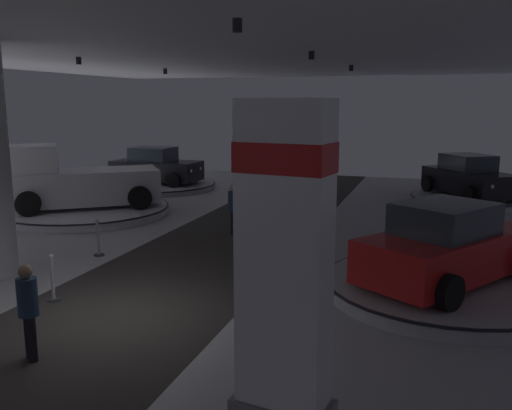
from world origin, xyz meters
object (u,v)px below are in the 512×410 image
object	(u,v)px
display_car_deep_right	(468,178)
visitor_walking_near	(28,306)
display_platform_far_left	(86,210)
pickup_truck_far_left	(75,182)
display_car_mid_right	(446,246)
brand_sign_pylon	(284,265)
display_platform_deep_left	(157,185)
display_platform_deep_right	(467,199)
visitor_walking_far	(233,206)
display_platform_mid_right	(444,287)
display_car_deep_left	(156,167)

from	to	relation	value
display_car_deep_right	visitor_walking_near	distance (m)	18.72
display_platform_far_left	pickup_truck_far_left	xyz separation A→B (m)	(-0.26, -0.19, 1.07)
display_car_mid_right	display_platform_far_left	distance (m)	13.46
brand_sign_pylon	display_platform_far_left	world-z (taller)	brand_sign_pylon
display_platform_deep_left	visitor_walking_near	bearing A→B (deg)	-68.35
display_platform_deep_right	visitor_walking_far	xyz separation A→B (m)	(-7.29, -8.19, 0.75)
brand_sign_pylon	display_platform_deep_left	bearing A→B (deg)	122.55
display_car_deep_right	pickup_truck_far_left	size ratio (longest dim) A/B	0.82
display_car_mid_right	visitor_walking_far	distance (m)	7.29
visitor_walking_near	brand_sign_pylon	bearing A→B (deg)	-6.69
display_car_mid_right	visitor_walking_far	bearing A→B (deg)	148.40
brand_sign_pylon	pickup_truck_far_left	world-z (taller)	brand_sign_pylon
display_car_mid_right	display_platform_deep_right	xyz separation A→B (m)	(1.08, 12.01, -0.94)
brand_sign_pylon	visitor_walking_near	bearing A→B (deg)	173.31
display_car_deep_right	visitor_walking_near	size ratio (longest dim) A/B	2.83
pickup_truck_far_left	visitor_walking_far	world-z (taller)	pickup_truck_far_left
display_car_deep_right	pickup_truck_far_left	bearing A→B (deg)	-152.37
display_car_mid_right	visitor_walking_near	size ratio (longest dim) A/B	2.83
display_platform_deep_right	visitor_walking_far	world-z (taller)	visitor_walking_far
display_platform_deep_right	display_platform_far_left	world-z (taller)	display_platform_far_left
display_platform_mid_right	display_car_mid_right	distance (m)	0.91
visitor_walking_far	display_platform_far_left	bearing A→B (deg)	169.15
display_platform_deep_left	display_platform_far_left	size ratio (longest dim) A/B	0.92
display_platform_mid_right	pickup_truck_far_left	size ratio (longest dim) A/B	0.93
display_car_mid_right	display_platform_deep_right	world-z (taller)	display_car_mid_right
display_car_deep_left	display_platform_far_left	size ratio (longest dim) A/B	0.71
brand_sign_pylon	visitor_walking_far	world-z (taller)	brand_sign_pylon
display_car_deep_right	visitor_walking_far	xyz separation A→B (m)	(-7.27, -8.22, -0.13)
brand_sign_pylon	display_car_mid_right	size ratio (longest dim) A/B	0.92
pickup_truck_far_left	display_platform_deep_left	bearing A→B (deg)	91.87
display_platform_mid_right	visitor_walking_near	distance (m)	8.24
brand_sign_pylon	visitor_walking_near	world-z (taller)	brand_sign_pylon
display_platform_deep_right	brand_sign_pylon	bearing A→B (deg)	-99.99
display_car_deep_right	visitor_walking_far	distance (m)	10.97
display_car_mid_right	display_platform_deep_left	bearing A→B (deg)	138.55
display_platform_deep_left	visitor_walking_far	bearing A→B (deg)	-48.49
display_car_deep_right	display_car_deep_left	world-z (taller)	display_car_deep_left
display_platform_mid_right	display_platform_far_left	xyz separation A→B (m)	(-12.47, 4.99, -0.02)
display_platform_deep_left	display_car_deep_left	distance (m)	0.89
brand_sign_pylon	visitor_walking_far	size ratio (longest dim) A/B	2.60
visitor_walking_near	visitor_walking_far	xyz separation A→B (m)	(0.15, 8.97, 0.00)
display_platform_mid_right	visitor_walking_far	world-z (taller)	visitor_walking_far
display_platform_mid_right	display_platform_far_left	world-z (taller)	display_platform_mid_right
display_platform_deep_right	display_platform_deep_left	bearing A→B (deg)	-177.57
display_platform_deep_right	pickup_truck_far_left	size ratio (longest dim) A/B	0.83
pickup_truck_far_left	visitor_walking_near	xyz separation A→B (m)	(6.36, -9.98, -0.33)
visitor_walking_near	visitor_walking_far	bearing A→B (deg)	89.05
display_car_mid_right	display_platform_deep_left	size ratio (longest dim) A/B	0.80
display_car_mid_right	display_platform_deep_left	xyz separation A→B (m)	(-12.93, 11.42, -0.94)
display_platform_deep_right	display_car_deep_left	xyz separation A→B (m)	(-14.04, -0.59, 0.89)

